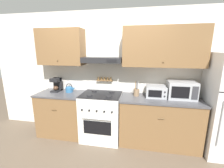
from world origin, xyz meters
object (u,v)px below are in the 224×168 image
(tea_kettle, at_px, (69,89))
(toaster_oven, at_px, (156,91))
(coffee_maker, at_px, (57,84))
(utensil_crock, at_px, (136,92))
(stove_range, at_px, (102,116))
(microwave, at_px, (181,90))

(tea_kettle, distance_m, toaster_oven, 1.77)
(coffee_maker, bearing_deg, utensil_crock, -0.96)
(stove_range, relative_size, tea_kettle, 5.23)
(stove_range, bearing_deg, utensil_crock, 9.93)
(tea_kettle, xyz_separation_m, toaster_oven, (1.77, -0.00, 0.04))
(tea_kettle, relative_size, utensil_crock, 0.69)
(microwave, xyz_separation_m, toaster_oven, (-0.45, -0.02, -0.05))
(tea_kettle, height_order, utensil_crock, utensil_crock)
(stove_range, relative_size, coffee_maker, 3.63)
(coffee_maker, bearing_deg, stove_range, -8.14)
(stove_range, height_order, microwave, microwave)
(tea_kettle, distance_m, coffee_maker, 0.31)
(microwave, bearing_deg, utensil_crock, -178.75)
(coffee_maker, height_order, utensil_crock, utensil_crock)
(stove_range, height_order, toaster_oven, toaster_oven)
(coffee_maker, bearing_deg, toaster_oven, -0.84)
(stove_range, bearing_deg, toaster_oven, 6.39)
(microwave, distance_m, toaster_oven, 0.45)
(toaster_oven, bearing_deg, coffee_maker, 179.16)
(microwave, height_order, utensil_crock, microwave)
(toaster_oven, bearing_deg, tea_kettle, 179.95)
(microwave, bearing_deg, coffee_maker, 179.75)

